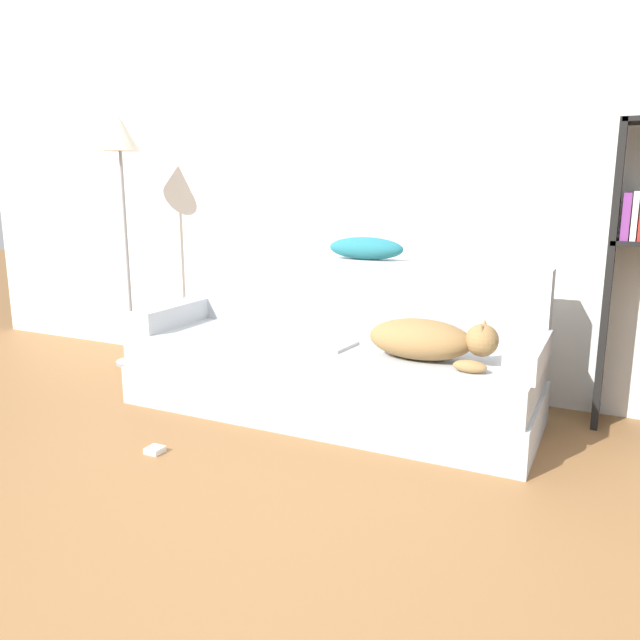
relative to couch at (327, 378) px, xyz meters
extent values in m
plane|color=olive|center=(0.14, -1.92, -0.20)|extent=(20.00, 20.00, 0.00)
cube|color=white|center=(0.14, 0.67, 1.15)|extent=(7.15, 0.06, 2.70)
cube|color=#B2B7BC|center=(0.00, 0.00, -0.09)|extent=(2.30, 0.81, 0.22)
cube|color=#B2B7BC|center=(0.00, -0.01, 0.11)|extent=(2.26, 0.77, 0.18)
cube|color=#B2B7BC|center=(0.00, 0.34, 0.42)|extent=(2.26, 0.15, 0.44)
cube|color=#B2B7BC|center=(-1.07, -0.01, 0.27)|extent=(0.15, 0.62, 0.13)
cube|color=#B2B7BC|center=(1.07, -0.01, 0.27)|extent=(0.15, 0.62, 0.13)
ellipsoid|color=olive|center=(0.55, -0.08, 0.31)|extent=(0.53, 0.29, 0.20)
sphere|color=olive|center=(0.86, -0.08, 0.34)|extent=(0.16, 0.16, 0.16)
cone|color=olive|center=(0.86, -0.13, 0.39)|extent=(0.06, 0.06, 0.07)
cone|color=olive|center=(0.86, -0.04, 0.39)|extent=(0.06, 0.06, 0.07)
ellipsoid|color=olive|center=(0.84, -0.22, 0.24)|extent=(0.16, 0.07, 0.06)
cube|color=#B7B7BC|center=(0.00, -0.06, 0.21)|extent=(0.34, 0.27, 0.02)
ellipsoid|color=teal|center=(0.09, 0.32, 0.71)|extent=(0.45, 0.16, 0.13)
cube|color=black|center=(1.38, 0.49, 0.59)|extent=(0.04, 0.26, 1.59)
cube|color=#753384|center=(1.43, 0.48, 0.91)|extent=(0.04, 0.20, 0.23)
cube|color=silver|center=(1.47, 0.48, 0.92)|extent=(0.03, 0.20, 0.24)
cylinder|color=gray|center=(-1.68, 0.27, -0.19)|extent=(0.25, 0.25, 0.02)
cylinder|color=gray|center=(-1.68, 0.27, 0.56)|extent=(0.02, 0.02, 1.47)
cone|color=silver|center=(-1.68, 0.27, 1.41)|extent=(0.27, 0.27, 0.24)
cube|color=white|center=(-0.51, -0.87, -0.18)|extent=(0.08, 0.08, 0.03)
camera|label=1|loc=(1.44, -3.04, 1.07)|focal=35.00mm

